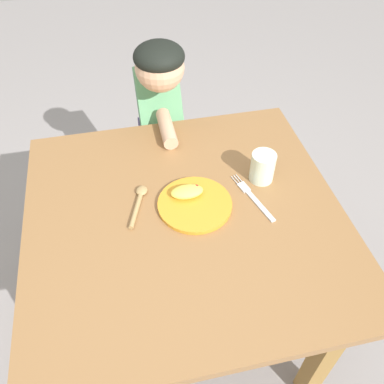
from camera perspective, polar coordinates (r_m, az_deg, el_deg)
ground_plane at (r=1.90m, az=-0.69°, el=-17.62°), size 8.00×8.00×0.00m
dining_table at (r=1.38m, az=-0.91°, el=-6.34°), size 1.02×1.00×0.73m
plate at (r=1.31m, az=0.18°, el=-1.30°), size 0.24×0.24×0.04m
fork at (r=1.35m, az=8.72°, el=-0.87°), size 0.08×0.23×0.01m
spoon at (r=1.33m, az=-7.60°, el=-1.33°), size 0.09×0.18×0.02m
drinking_cup at (r=1.39m, az=10.00°, el=3.52°), size 0.08×0.08×0.11m
person at (r=1.81m, az=-4.45°, el=9.19°), size 0.19×0.43×1.06m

